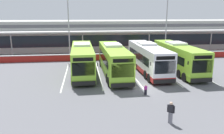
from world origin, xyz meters
name	(u,v)px	position (x,y,z in m)	size (l,w,h in m)	color
ground_plane	(143,88)	(0.00, 0.00, 0.00)	(200.00, 200.00, 0.00)	#56565B
terminal_building	(112,34)	(0.00, 26.91, 3.01)	(70.00, 13.00, 6.00)	#B7B7B2
red_barrier_wall	(121,56)	(0.00, 14.50, 0.56)	(60.00, 0.40, 1.10)	maroon
coach_bus_leftmost	(82,60)	(-6.23, 6.65, 1.79)	(3.08, 12.20, 3.78)	#8CC633
coach_bus_left_centre	(114,61)	(-2.34, 5.57, 1.79)	(3.08, 12.20, 3.78)	#8CC633
coach_bus_centre	(148,59)	(2.27, 6.32, 1.79)	(3.08, 12.20, 3.78)	silver
coach_bus_right_centre	(178,58)	(6.34, 6.21, 1.79)	(3.08, 12.20, 3.78)	#8CC633
bay_stripe_far_west	(65,75)	(-8.40, 6.00, 0.00)	(0.14, 13.00, 0.01)	silver
bay_stripe_west	(99,74)	(-4.20, 6.00, 0.00)	(0.14, 13.00, 0.01)	silver
bay_stripe_mid_west	(131,73)	(0.00, 6.00, 0.00)	(0.14, 13.00, 0.01)	silver
bay_stripe_centre	(162,72)	(4.20, 6.00, 0.00)	(0.14, 13.00, 0.01)	silver
bay_stripe_mid_east	(192,71)	(8.40, 6.00, 0.00)	(0.14, 13.00, 0.01)	silver
pedestrian_child	(146,89)	(-0.28, -2.00, 0.54)	(0.33, 0.19, 1.00)	black
pedestrian_near_bin	(171,112)	(-0.06, -7.74, 0.87)	(0.45, 0.44, 1.62)	slate
lamp_post_west	(69,21)	(-8.41, 16.74, 6.29)	(3.24, 0.28, 11.00)	#9E9EA3
lamp_post_centre	(167,20)	(8.69, 17.43, 6.29)	(3.24, 0.28, 11.00)	#9E9EA3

